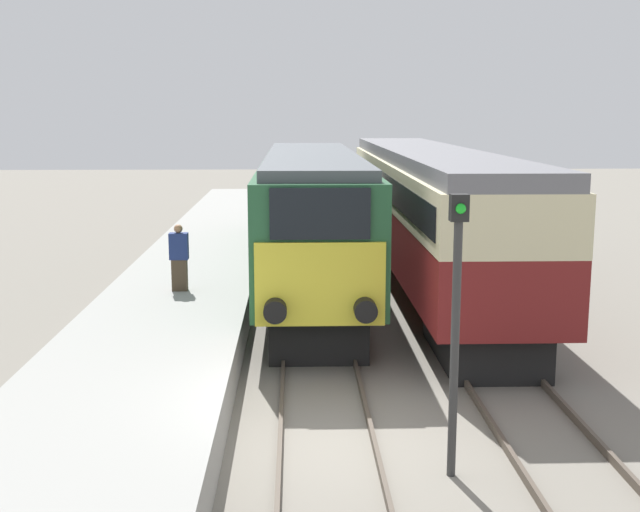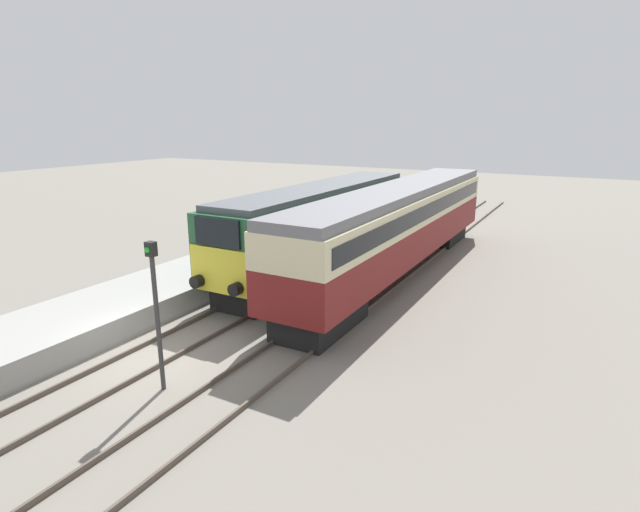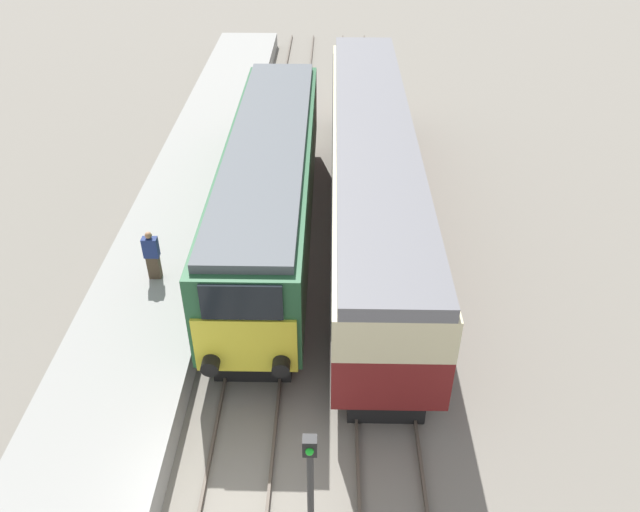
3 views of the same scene
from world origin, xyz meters
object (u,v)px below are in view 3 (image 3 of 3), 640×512
person_on_platform (152,255)px  signal_post (311,498)px  locomotive (270,185)px  passenger_carriage (372,165)px

person_on_platform → signal_post: 9.72m
locomotive → signal_post: (1.70, -11.60, 0.15)m
locomotive → person_on_platform: (-3.22, -3.26, -0.59)m
passenger_carriage → signal_post: size_ratio=4.78×
passenger_carriage → person_on_platform: (-6.62, -4.33, -0.81)m
locomotive → signal_post: 11.73m
person_on_platform → passenger_carriage: bearing=33.2°
locomotive → person_on_platform: size_ratio=9.33×
locomotive → person_on_platform: locomotive is taller
locomotive → passenger_carriage: passenger_carriage is taller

